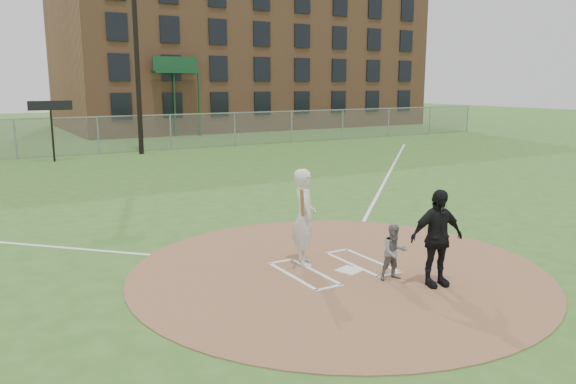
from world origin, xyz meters
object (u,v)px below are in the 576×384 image
umpire (437,238)px  batter_at_plate (304,217)px  catcher (394,252)px  home_plate (350,270)px

umpire → batter_at_plate: (-1.46, 2.30, 0.10)m
catcher → umpire: umpire is taller
catcher → batter_at_plate: (-1.00, 1.67, 0.47)m
home_plate → umpire: umpire is taller
home_plate → umpire: 1.93m
catcher → home_plate: bearing=131.5°
batter_at_plate → home_plate: bearing=-57.1°
home_plate → batter_at_plate: batter_at_plate is taller
home_plate → umpire: bearing=-57.9°
catcher → umpire: bearing=-41.8°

